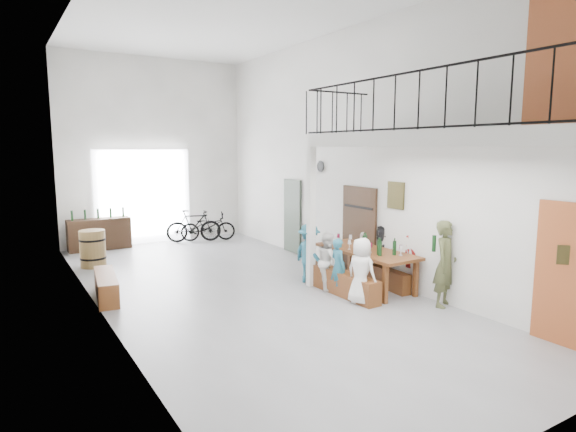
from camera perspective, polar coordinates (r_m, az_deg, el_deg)
floor at (r=9.90m, az=-5.10°, el=-8.70°), size 12.00×12.00×0.00m
room_walls at (r=9.50m, az=-5.38°, el=12.28°), size 12.00×12.00×12.00m
gateway_portal at (r=15.00m, az=-16.76°, el=2.19°), size 2.80×0.08×2.80m
right_wall_decor at (r=9.63m, az=14.48°, el=1.20°), size 0.07×8.28×5.07m
balcony at (r=8.19m, az=17.63°, el=8.47°), size 1.52×5.62×4.00m
tasting_table at (r=9.99m, az=9.25°, el=-4.44°), size 0.96×2.31×0.79m
bench_inner at (r=9.59m, az=6.30°, el=-7.85°), size 0.35×1.99×0.46m
bench_wall at (r=10.34m, az=10.76°, el=-6.91°), size 0.39×1.78×0.41m
tableware at (r=9.80m, az=9.95°, el=-3.36°), size 0.60×1.74×0.35m
side_bench at (r=9.92m, az=-20.74°, el=-7.80°), size 0.56×1.65×0.46m
oak_barrel at (r=12.52m, az=-22.14°, el=-3.59°), size 0.61×0.61×0.89m
serving_counter at (r=14.56m, az=-21.45°, el=-2.01°), size 1.67×0.47×0.88m
counter_bottles at (r=14.49m, az=-21.58°, el=0.26°), size 1.43×0.15×0.28m
guest_left_a at (r=8.95m, az=8.68°, el=-6.48°), size 0.53×0.68×1.24m
guest_left_b at (r=9.47m, az=5.96°, el=-5.98°), size 0.31×0.43×1.12m
guest_left_c at (r=9.81m, az=4.76°, el=-5.33°), size 0.60×0.68×1.17m
guest_left_d at (r=10.20m, az=2.50°, el=-4.48°), size 0.53×0.85×1.27m
guest_right_a at (r=10.04m, az=14.20°, el=-5.18°), size 0.52×0.75×1.19m
guest_right_b at (r=10.54m, az=11.21°, el=-4.30°), size 0.46×1.18×1.24m
guest_right_c at (r=10.88m, az=9.16°, el=-4.43°), size 0.47×0.58×1.03m
host_standing at (r=9.14m, az=18.16°, el=-5.40°), size 0.67×0.55×1.57m
potted_plant at (r=11.60m, az=4.39°, el=-5.16°), size 0.44×0.41×0.40m
bicycle_near at (r=15.06m, az=-9.46°, el=-1.25°), size 1.76×1.08×0.87m
bicycle_far at (r=14.92m, az=-11.10°, el=-1.15°), size 1.71×0.90×0.99m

